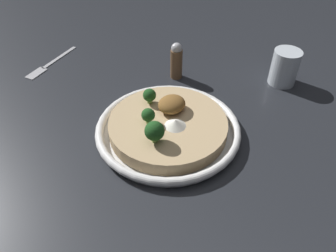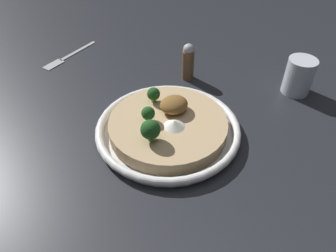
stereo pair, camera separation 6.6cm
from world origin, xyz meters
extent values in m
plane|color=#23262B|center=(0.00, 0.00, 0.00)|extent=(6.00, 6.00, 0.00)
cylinder|color=white|center=(0.00, 0.00, 0.00)|extent=(0.28, 0.28, 0.01)
torus|color=white|center=(0.00, 0.00, 0.02)|extent=(0.30, 0.30, 0.02)
cylinder|color=tan|center=(0.00, 0.00, 0.02)|extent=(0.24, 0.24, 0.03)
cone|color=white|center=(0.00, -0.02, 0.04)|extent=(0.04, 0.04, 0.01)
ellipsoid|color=brown|center=(0.03, 0.02, 0.05)|extent=(0.06, 0.05, 0.03)
cylinder|color=#759E4C|center=(0.01, 0.07, 0.04)|extent=(0.01, 0.01, 0.01)
sphere|color=#1E4C1E|center=(0.01, 0.07, 0.06)|extent=(0.03, 0.03, 0.03)
cylinder|color=#759E4C|center=(-0.03, 0.02, 0.04)|extent=(0.02, 0.02, 0.01)
sphere|color=#1E4C1E|center=(-0.03, 0.02, 0.05)|extent=(0.03, 0.03, 0.03)
cylinder|color=#759E4C|center=(-0.06, -0.03, 0.05)|extent=(0.02, 0.02, 0.02)
sphere|color=#1E4C1E|center=(-0.06, -0.03, 0.06)|extent=(0.04, 0.04, 0.04)
cylinder|color=silver|center=(0.34, -0.06, 0.04)|extent=(0.07, 0.07, 0.09)
cube|color=#B7B7BC|center=(0.00, 0.44, 0.00)|extent=(0.13, 0.05, 0.00)
cube|color=#B7B7BC|center=(-0.09, 0.41, 0.00)|extent=(0.06, 0.04, 0.00)
cylinder|color=brown|center=(0.17, 0.14, 0.04)|extent=(0.03, 0.03, 0.08)
sphere|color=#B2B2B7|center=(0.17, 0.14, 0.08)|extent=(0.03, 0.03, 0.03)
camera|label=1|loc=(-0.35, -0.36, 0.46)|focal=35.00mm
camera|label=2|loc=(-0.30, -0.40, 0.46)|focal=35.00mm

